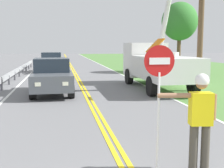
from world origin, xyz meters
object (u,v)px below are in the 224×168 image
flagger_worker (200,116)px  roadside_tree_verge (180,22)px  utility_bucket_truck (155,62)px  oncoming_sedan_second (52,62)px  stop_sign_paddle (159,80)px  oncoming_sedan_nearest (52,77)px

flagger_worker → roadside_tree_verge: bearing=68.3°
utility_bucket_truck → oncoming_sedan_second: size_ratio=1.65×
utility_bucket_truck → oncoming_sedan_second: utility_bucket_truck is taller
flagger_worker → stop_sign_paddle: (-0.76, 0.10, 0.66)m
flagger_worker → utility_bucket_truck: bearing=75.9°
flagger_worker → stop_sign_paddle: bearing=172.2°
stop_sign_paddle → roadside_tree_verge: bearing=66.2°
roadside_tree_verge → utility_bucket_truck: bearing=-120.1°
oncoming_sedan_second → roadside_tree_verge: bearing=-12.1°
flagger_worker → oncoming_sedan_second: flagger_worker is taller
utility_bucket_truck → roadside_tree_verge: (4.84, 8.35, 2.83)m
stop_sign_paddle → roadside_tree_verge: (8.23, 18.69, 2.56)m
oncoming_sedan_second → roadside_tree_verge: (10.67, -2.30, 3.44)m
oncoming_sedan_nearest → roadside_tree_verge: 14.44m
flagger_worker → oncoming_sedan_nearest: size_ratio=0.44×
utility_bucket_truck → roadside_tree_verge: utility_bucket_truck is taller
utility_bucket_truck → roadside_tree_verge: bearing=59.9°
flagger_worker → stop_sign_paddle: stop_sign_paddle is taller
oncoming_sedan_nearest → oncoming_sedan_second: 11.75m
oncoming_sedan_second → flagger_worker: bearing=-81.4°
flagger_worker → roadside_tree_verge: size_ratio=0.31×
flagger_worker → utility_bucket_truck: utility_bucket_truck is taller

